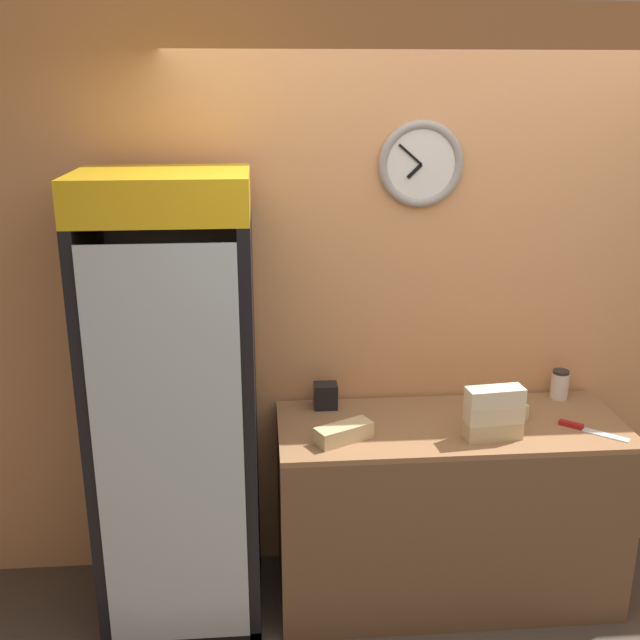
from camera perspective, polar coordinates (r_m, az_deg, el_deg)
wall_back at (r=3.64m, az=8.96°, el=1.34°), size 5.20×0.10×2.70m
prep_counter at (r=3.69m, az=9.60°, el=-14.01°), size 1.57×0.62×0.89m
beverage_cooler at (r=3.35m, az=-10.90°, el=-4.86°), size 0.69×0.62×2.03m
sandwich_stack_bottom at (r=3.36m, az=13.01°, el=-8.14°), size 0.26×0.12×0.08m
sandwich_stack_middle at (r=3.33m, az=13.10°, el=-6.93°), size 0.25×0.12×0.08m
sandwich_stack_top at (r=3.30m, az=13.20°, el=-5.70°), size 0.26×0.12×0.08m
sandwich_flat_left at (r=3.53m, az=13.61°, el=-6.96°), size 0.27×0.18×0.07m
sandwich_flat_right at (r=3.25m, az=1.83°, el=-8.59°), size 0.27×0.20×0.07m
chefs_knife at (r=3.56m, az=19.44°, el=-7.79°), size 0.26×0.22×0.02m
condiment_jar at (r=3.84m, az=17.80°, el=-4.69°), size 0.09×0.09×0.14m
napkin_dispenser at (r=3.56m, az=0.43°, el=-5.79°), size 0.11×0.09×0.12m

